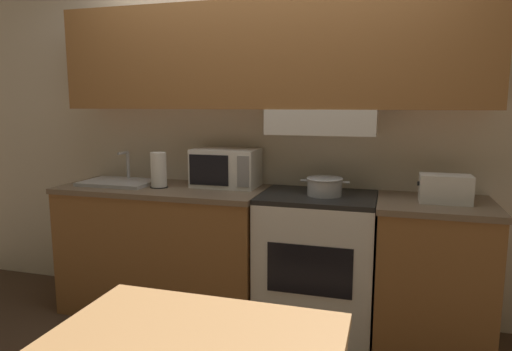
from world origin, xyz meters
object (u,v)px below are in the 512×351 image
at_px(microwave, 226,168).
at_px(toaster, 445,189).
at_px(cooking_pot, 325,186).
at_px(sink_basin, 119,182).
at_px(paper_towel_roll, 159,170).
at_px(stove_range, 316,263).

distance_m(microwave, toaster, 1.42).
bearing_deg(toaster, cooking_pot, 178.68).
xyz_separation_m(cooking_pot, sink_basin, (-1.49, -0.01, -0.04)).
height_order(sink_basin, paper_towel_roll, paper_towel_roll).
xyz_separation_m(stove_range, sink_basin, (-1.44, -0.01, 0.47)).
distance_m(cooking_pot, microwave, 0.72).
relative_size(stove_range, toaster, 3.02).
xyz_separation_m(cooking_pot, microwave, (-0.71, 0.12, 0.07)).
xyz_separation_m(sink_basin, paper_towel_roll, (0.34, -0.04, 0.10)).
height_order(microwave, paper_towel_roll, microwave).
distance_m(stove_range, paper_towel_roll, 1.24).
height_order(cooking_pot, microwave, microwave).
bearing_deg(paper_towel_roll, cooking_pot, 2.14).
height_order(stove_range, cooking_pot, cooking_pot).
bearing_deg(toaster, sink_basin, 179.76).
bearing_deg(sink_basin, stove_range, 0.55).
distance_m(stove_range, microwave, 0.89).
height_order(cooking_pot, sink_basin, sink_basin).
bearing_deg(microwave, toaster, -5.57).
relative_size(stove_range, microwave, 2.02).
height_order(stove_range, microwave, microwave).
bearing_deg(sink_basin, microwave, 9.41).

